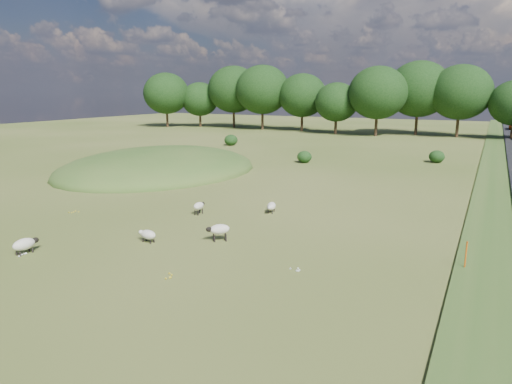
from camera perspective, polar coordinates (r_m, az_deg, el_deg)
ground at (r=43.12m, az=7.47°, el=3.07°), size 160.00×160.00×0.00m
mound at (r=42.13m, az=-11.99°, el=2.68°), size 16.00×20.00×4.00m
treeline at (r=77.03m, az=16.16°, el=11.73°), size 96.28×14.66×11.70m
shrubs at (r=52.22m, az=5.57°, el=5.49°), size 27.27×10.91×1.42m
marker_post at (r=20.14m, az=24.75°, el=-7.25°), size 0.06×0.06×1.20m
sheep_0 at (r=21.80m, az=-4.65°, el=-4.69°), size 1.10×1.03×0.83m
sheep_1 at (r=22.55m, az=-26.95°, el=-5.83°), size 0.60×1.23×0.70m
sheep_2 at (r=22.22m, az=-13.39°, el=-5.19°), size 1.08×0.56×0.61m
sheep_3 at (r=26.61m, az=-7.15°, el=-1.73°), size 0.46×1.00×0.72m
sheep_4 at (r=26.76m, az=1.92°, el=-1.80°), size 0.66×1.13×0.63m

